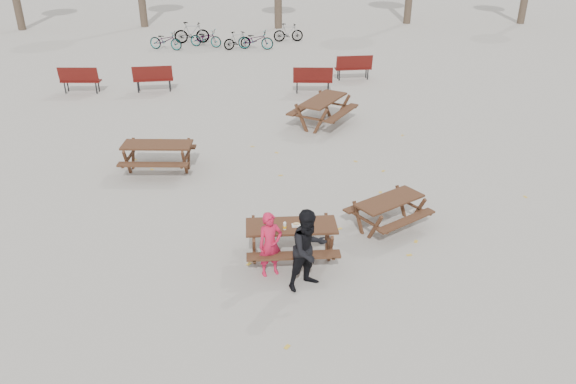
{
  "coord_description": "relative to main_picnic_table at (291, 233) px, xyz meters",
  "views": [
    {
      "loc": [
        -0.71,
        -9.56,
        6.37
      ],
      "look_at": [
        0.0,
        1.0,
        1.0
      ],
      "focal_mm": 35.0,
      "sensor_mm": 36.0,
      "label": 1
    }
  ],
  "objects": [
    {
      "name": "food_tray",
      "position": [
        0.09,
        -0.06,
        0.21
      ],
      "size": [
        0.18,
        0.11,
        0.03
      ],
      "primitive_type": "cube",
      "color": "white",
      "rests_on": "main_picnic_table"
    },
    {
      "name": "park_bench_row",
      "position": [
        -1.63,
        12.15,
        -0.07
      ],
      "size": [
        12.32,
        2.35,
        1.03
      ],
      "color": "#5D1612",
      "rests_on": "ground"
    },
    {
      "name": "bicycle_row",
      "position": [
        -2.25,
        19.72,
        -0.11
      ],
      "size": [
        7.98,
        2.44,
        1.09
      ],
      "color": "black",
      "rests_on": "ground"
    },
    {
      "name": "bread_roll",
      "position": [
        0.09,
        -0.06,
        0.25
      ],
      "size": [
        0.14,
        0.06,
        0.05
      ],
      "primitive_type": "ellipsoid",
      "color": "tan",
      "rests_on": "food_tray"
    },
    {
      "name": "ground",
      "position": [
        0.0,
        0.0,
        -0.59
      ],
      "size": [
        80.0,
        80.0,
        0.0
      ],
      "primitive_type": "plane",
      "color": "gray",
      "rests_on": "ground"
    },
    {
      "name": "child",
      "position": [
        -0.44,
        -0.52,
        0.08
      ],
      "size": [
        0.56,
        0.46,
        1.33
      ],
      "primitive_type": "imported",
      "rotation": [
        0.0,
        0.0,
        0.34
      ],
      "color": "#C5183D",
      "rests_on": "ground"
    },
    {
      "name": "picnic_table_east",
      "position": [
        2.24,
        1.11,
        -0.24
      ],
      "size": [
        2.03,
        1.93,
        0.68
      ],
      "primitive_type": null,
      "rotation": [
        0.0,
        0.0,
        0.56
      ],
      "color": "#331F12",
      "rests_on": "ground"
    },
    {
      "name": "fallen_leaves",
      "position": [
        0.5,
        2.5,
        -0.58
      ],
      "size": [
        11.0,
        11.0,
        0.01
      ],
      "primitive_type": null,
      "color": "gold",
      "rests_on": "ground"
    },
    {
      "name": "picnic_table_north",
      "position": [
        -3.26,
        4.47,
        -0.19
      ],
      "size": [
        1.94,
        1.62,
        0.79
      ],
      "primitive_type": null,
      "rotation": [
        0.0,
        0.0,
        -0.08
      ],
      "color": "#331F12",
      "rests_on": "ground"
    },
    {
      "name": "adult",
      "position": [
        0.25,
        -0.95,
        0.21
      ],
      "size": [
        0.98,
        0.92,
        1.6
      ],
      "primitive_type": "imported",
      "rotation": [
        0.0,
        0.0,
        0.53
      ],
      "color": "black",
      "rests_on": "ground"
    },
    {
      "name": "soda_bottle",
      "position": [
        -0.14,
        -0.17,
        0.26
      ],
      "size": [
        0.07,
        0.07,
        0.17
      ],
      "color": "silver",
      "rests_on": "main_picnic_table"
    },
    {
      "name": "main_picnic_table",
      "position": [
        0.0,
        0.0,
        0.0
      ],
      "size": [
        1.8,
        1.45,
        0.78
      ],
      "color": "#331F12",
      "rests_on": "ground"
    },
    {
      "name": "picnic_table_far",
      "position": [
        1.59,
        7.81,
        -0.15
      ],
      "size": [
        2.48,
        2.6,
        0.87
      ],
      "primitive_type": null,
      "rotation": [
        0.0,
        0.0,
        0.99
      ],
      "color": "#331F12",
      "rests_on": "ground"
    }
  ]
}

